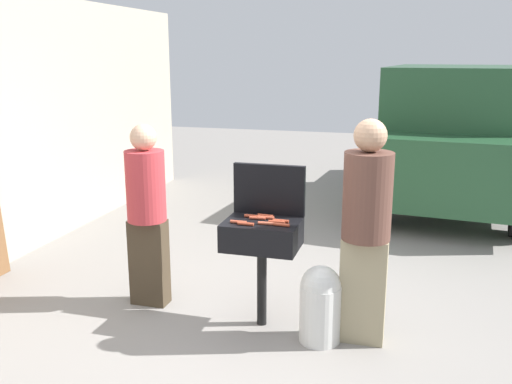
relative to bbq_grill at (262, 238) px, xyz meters
name	(u,v)px	position (x,y,z in m)	size (l,w,h in m)	color
ground_plane	(264,330)	(0.04, -0.10, -0.75)	(24.00, 24.00, 0.00)	gray
house_wall_side	(5,127)	(-3.11, 0.90, 0.67)	(0.24, 8.00, 2.84)	#B2A893
bbq_grill	(262,238)	(0.00, 0.00, 0.00)	(0.60, 0.44, 0.89)	black
grill_lid_open	(269,190)	(0.00, 0.22, 0.35)	(0.60, 0.05, 0.42)	black
hot_dog_0	(238,222)	(-0.16, -0.11, 0.15)	(0.03, 0.03, 0.13)	#B74C33
hot_dog_1	(266,218)	(0.02, 0.07, 0.15)	(0.03, 0.03, 0.13)	#B74C33
hot_dog_2	(266,223)	(0.06, -0.08, 0.15)	(0.03, 0.03, 0.13)	#C6593D
hot_dog_3	(281,225)	(0.18, -0.09, 0.15)	(0.03, 0.03, 0.13)	#AD4228
hot_dog_4	(265,216)	(0.00, 0.12, 0.15)	(0.03, 0.03, 0.13)	#AD4228
hot_dog_5	(277,222)	(0.13, -0.03, 0.15)	(0.03, 0.03, 0.13)	#AD4228
hot_dog_6	(252,216)	(-0.10, 0.08, 0.15)	(0.03, 0.03, 0.13)	#AD4228
hot_dog_7	(257,218)	(-0.05, 0.04, 0.15)	(0.03, 0.03, 0.13)	#B74C33
hot_dog_8	(281,221)	(0.15, 0.01, 0.15)	(0.03, 0.03, 0.13)	#AD4228
hot_dog_9	(246,224)	(-0.09, -0.14, 0.15)	(0.03, 0.03, 0.13)	#AD4228
propane_tank	(320,303)	(0.51, -0.15, -0.43)	(0.32, 0.32, 0.62)	silver
person_left	(147,209)	(-1.07, 0.12, 0.13)	(0.34, 0.34, 1.62)	#3F3323
person_right	(366,225)	(0.82, -0.04, 0.19)	(0.36, 0.36, 1.74)	gray
parked_minivan	(452,135)	(1.66, 4.63, 0.28)	(2.35, 4.55, 2.02)	#234C2D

